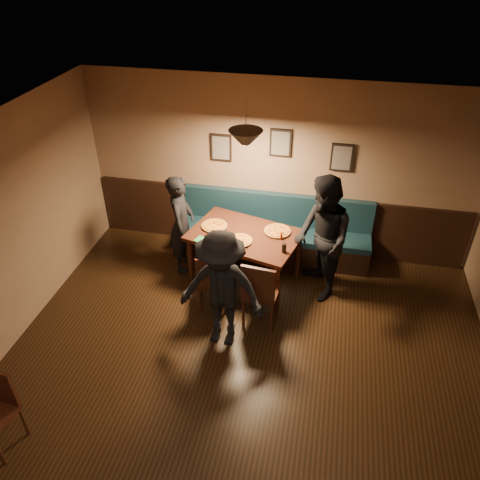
{
  "coord_description": "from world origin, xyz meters",
  "views": [
    {
      "loc": [
        0.74,
        -3.02,
        4.54
      ],
      "look_at": [
        -0.34,
        2.16,
        0.95
      ],
      "focal_mm": 35.24,
      "sensor_mm": 36.0,
      "label": 1
    }
  ],
  "objects_px": {
    "diner_right": "(322,239)",
    "soda_glass": "(284,248)",
    "chair_near_right": "(262,290)",
    "diner_front": "(221,290)",
    "booth_bench": "(274,230)",
    "chair_near_left": "(213,278)",
    "dining_table": "(245,257)",
    "diner_left": "(182,224)",
    "tabasco_bottle": "(281,235)"
  },
  "relations": [
    {
      "from": "chair_near_left",
      "to": "tabasco_bottle",
      "type": "relative_size",
      "value": 7.2
    },
    {
      "from": "chair_near_right",
      "to": "diner_right",
      "type": "xyz_separation_m",
      "value": [
        0.71,
        0.74,
        0.42
      ]
    },
    {
      "from": "booth_bench",
      "to": "tabasco_bottle",
      "type": "bearing_deg",
      "value": -75.19
    },
    {
      "from": "tabasco_bottle",
      "to": "soda_glass",
      "type": "bearing_deg",
      "value": -75.76
    },
    {
      "from": "diner_right",
      "to": "diner_left",
      "type": "bearing_deg",
      "value": -118.52
    },
    {
      "from": "diner_front",
      "to": "tabasco_bottle",
      "type": "height_order",
      "value": "diner_front"
    },
    {
      "from": "chair_near_right",
      "to": "diner_left",
      "type": "distance_m",
      "value": 1.68
    },
    {
      "from": "soda_glass",
      "to": "chair_near_left",
      "type": "bearing_deg",
      "value": -160.72
    },
    {
      "from": "diner_left",
      "to": "chair_near_right",
      "type": "bearing_deg",
      "value": -129.27
    },
    {
      "from": "diner_left",
      "to": "tabasco_bottle",
      "type": "distance_m",
      "value": 1.53
    },
    {
      "from": "diner_left",
      "to": "diner_right",
      "type": "height_order",
      "value": "diner_right"
    },
    {
      "from": "booth_bench",
      "to": "diner_right",
      "type": "height_order",
      "value": "diner_right"
    },
    {
      "from": "diner_front",
      "to": "chair_near_right",
      "type": "bearing_deg",
      "value": 52.88
    },
    {
      "from": "dining_table",
      "to": "diner_front",
      "type": "bearing_deg",
      "value": -76.71
    },
    {
      "from": "diner_front",
      "to": "tabasco_bottle",
      "type": "xyz_separation_m",
      "value": [
        0.57,
        1.25,
        0.07
      ]
    },
    {
      "from": "chair_near_right",
      "to": "soda_glass",
      "type": "xyz_separation_m",
      "value": [
        0.22,
        0.47,
        0.38
      ]
    },
    {
      "from": "chair_near_left",
      "to": "chair_near_right",
      "type": "height_order",
      "value": "chair_near_right"
    },
    {
      "from": "chair_near_right",
      "to": "diner_right",
      "type": "relative_size",
      "value": 0.55
    },
    {
      "from": "chair_near_right",
      "to": "tabasco_bottle",
      "type": "bearing_deg",
      "value": 85.37
    },
    {
      "from": "dining_table",
      "to": "chair_near_right",
      "type": "distance_m",
      "value": 0.89
    },
    {
      "from": "diner_left",
      "to": "chair_near_left",
      "type": "bearing_deg",
      "value": -144.76
    },
    {
      "from": "chair_near_right",
      "to": "diner_left",
      "type": "bearing_deg",
      "value": 151.83
    },
    {
      "from": "diner_left",
      "to": "diner_right",
      "type": "distance_m",
      "value": 2.1
    },
    {
      "from": "diner_right",
      "to": "diner_front",
      "type": "height_order",
      "value": "diner_right"
    },
    {
      "from": "dining_table",
      "to": "tabasco_bottle",
      "type": "bearing_deg",
      "value": 11.71
    },
    {
      "from": "chair_near_left",
      "to": "tabasco_bottle",
      "type": "height_order",
      "value": "tabasco_bottle"
    },
    {
      "from": "dining_table",
      "to": "chair_near_left",
      "type": "xyz_separation_m",
      "value": [
        -0.32,
        -0.65,
        0.06
      ]
    },
    {
      "from": "booth_bench",
      "to": "soda_glass",
      "type": "relative_size",
      "value": 22.42
    },
    {
      "from": "dining_table",
      "to": "diner_front",
      "type": "distance_m",
      "value": 1.35
    },
    {
      "from": "chair_near_left",
      "to": "diner_left",
      "type": "relative_size",
      "value": 0.6
    },
    {
      "from": "diner_front",
      "to": "tabasco_bottle",
      "type": "relative_size",
      "value": 12.64
    },
    {
      "from": "booth_bench",
      "to": "chair_near_left",
      "type": "bearing_deg",
      "value": -116.21
    },
    {
      "from": "diner_left",
      "to": "diner_front",
      "type": "bearing_deg",
      "value": -151.21
    },
    {
      "from": "dining_table",
      "to": "chair_near_right",
      "type": "relative_size",
      "value": 1.52
    },
    {
      "from": "chair_near_left",
      "to": "tabasco_bottle",
      "type": "distance_m",
      "value": 1.14
    },
    {
      "from": "dining_table",
      "to": "diner_right",
      "type": "relative_size",
      "value": 0.83
    },
    {
      "from": "chair_near_left",
      "to": "soda_glass",
      "type": "bearing_deg",
      "value": 6.56
    },
    {
      "from": "soda_glass",
      "to": "tabasco_bottle",
      "type": "xyz_separation_m",
      "value": [
        -0.08,
        0.3,
        -0.0
      ]
    },
    {
      "from": "chair_near_right",
      "to": "chair_near_left",
      "type": "bearing_deg",
      "value": 174.21
    },
    {
      "from": "diner_right",
      "to": "tabasco_bottle",
      "type": "distance_m",
      "value": 0.57
    },
    {
      "from": "dining_table",
      "to": "diner_right",
      "type": "xyz_separation_m",
      "value": [
        1.09,
        -0.06,
        0.51
      ]
    },
    {
      "from": "chair_near_right",
      "to": "soda_glass",
      "type": "bearing_deg",
      "value": 70.96
    },
    {
      "from": "chair_near_right",
      "to": "diner_front",
      "type": "bearing_deg",
      "value": -125.32
    },
    {
      "from": "diner_right",
      "to": "soda_glass",
      "type": "distance_m",
      "value": 0.56
    },
    {
      "from": "diner_right",
      "to": "tabasco_bottle",
      "type": "bearing_deg",
      "value": -116.28
    },
    {
      "from": "booth_bench",
      "to": "tabasco_bottle",
      "type": "xyz_separation_m",
      "value": [
        0.19,
        -0.72,
        0.39
      ]
    },
    {
      "from": "chair_near_left",
      "to": "soda_glass",
      "type": "distance_m",
      "value": 1.07
    },
    {
      "from": "diner_front",
      "to": "soda_glass",
      "type": "bearing_deg",
      "value": 60.14
    },
    {
      "from": "dining_table",
      "to": "diner_right",
      "type": "distance_m",
      "value": 1.21
    },
    {
      "from": "diner_right",
      "to": "soda_glass",
      "type": "xyz_separation_m",
      "value": [
        -0.49,
        -0.27,
        -0.03
      ]
    }
  ]
}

